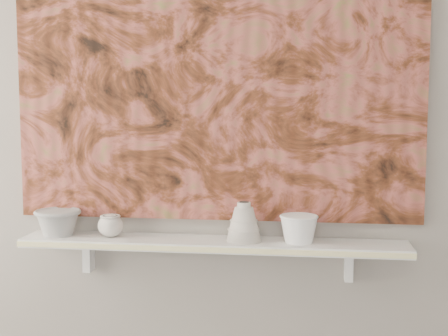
% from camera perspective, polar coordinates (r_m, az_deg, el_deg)
% --- Properties ---
extents(wall_back, '(3.60, 0.00, 3.60)m').
position_cam_1_polar(wall_back, '(2.30, -0.73, 4.19)').
color(wall_back, gray).
rests_on(wall_back, floor).
extents(shelf, '(1.40, 0.18, 0.03)m').
position_cam_1_polar(shelf, '(2.27, -1.07, -6.95)').
color(shelf, white).
rests_on(shelf, wall_back).
extents(shelf_stripe, '(1.40, 0.01, 0.02)m').
position_cam_1_polar(shelf_stripe, '(2.18, -1.44, -7.50)').
color(shelf_stripe, '#F0E8A0').
rests_on(shelf_stripe, shelf).
extents(bracket_left, '(0.03, 0.06, 0.12)m').
position_cam_1_polar(bracket_left, '(2.46, -12.27, -7.82)').
color(bracket_left, white).
rests_on(bracket_left, wall_back).
extents(bracket_right, '(0.03, 0.06, 0.12)m').
position_cam_1_polar(bracket_right, '(2.33, 11.33, -8.61)').
color(bracket_right, white).
rests_on(bracket_right, wall_back).
extents(painting, '(1.50, 0.02, 1.10)m').
position_cam_1_polar(painting, '(2.29, -0.79, 8.93)').
color(painting, brown).
rests_on(painting, wall_back).
extents(house_motif, '(0.09, 0.00, 0.08)m').
position_cam_1_polar(house_motif, '(2.26, 10.52, 1.06)').
color(house_motif, black).
rests_on(house_motif, painting).
extents(bowl_grey, '(0.20, 0.20, 0.10)m').
position_cam_1_polar(bowl_grey, '(2.41, -14.95, -4.80)').
color(bowl_grey, '#9A9A97').
rests_on(bowl_grey, shelf).
extents(cup_cream, '(0.10, 0.10, 0.08)m').
position_cam_1_polar(cup_cream, '(2.34, -10.34, -5.20)').
color(cup_cream, beige).
rests_on(cup_cream, shelf).
extents(bell_vessel, '(0.13, 0.13, 0.14)m').
position_cam_1_polar(bell_vessel, '(2.24, 1.83, -4.91)').
color(bell_vessel, beige).
rests_on(bell_vessel, shelf).
extents(bowl_white, '(0.15, 0.15, 0.10)m').
position_cam_1_polar(bowl_white, '(2.23, 6.86, -5.52)').
color(bowl_white, white).
rests_on(bowl_white, shelf).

